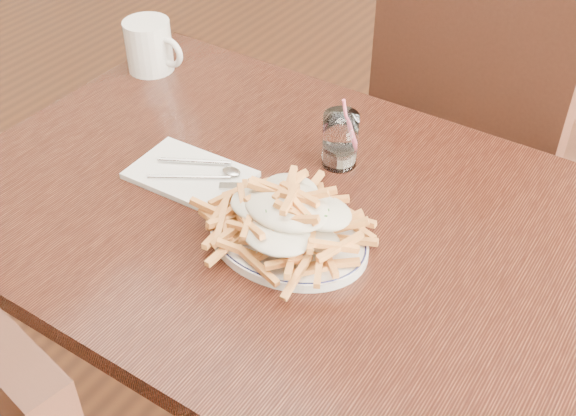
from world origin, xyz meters
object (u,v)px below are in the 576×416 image
Objects in this scene: table at (294,245)px; coffee_mug at (150,46)px; fries_plate at (288,237)px; water_glass at (340,143)px; chair_far at (482,130)px; loaded_fries at (288,213)px.

table is 8.48× the size of coffee_mug.
water_glass reaches higher than fries_plate.
chair_far reaches higher than fries_plate.
loaded_fries is 0.64m from coffee_mug.
water_glass reaches higher than coffee_mug.
loaded_fries is 2.15× the size of water_glass.
loaded_fries is (-0.07, -0.73, 0.23)m from chair_far.
coffee_mug is (-0.56, 0.31, -0.01)m from loaded_fries.
water_glass is at bearing -102.06° from chair_far.
loaded_fries is at bearing -64.67° from table.
table is 0.12m from fries_plate.
table is at bearing -24.28° from coffee_mug.
loaded_fries is at bearing -95.35° from chair_far.
fries_plate is at bearing -64.67° from table.
fries_plate is at bearing -80.36° from water_glass.
table is 8.58× the size of water_glass.
water_glass is at bearing -8.51° from coffee_mug.
fries_plate is at bearing -28.78° from coffee_mug.
chair_far reaches higher than water_glass.
coffee_mug is at bearing -145.83° from chair_far.
chair_far is at bearing 77.94° from water_glass.
chair_far is at bearing 84.65° from fries_plate.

